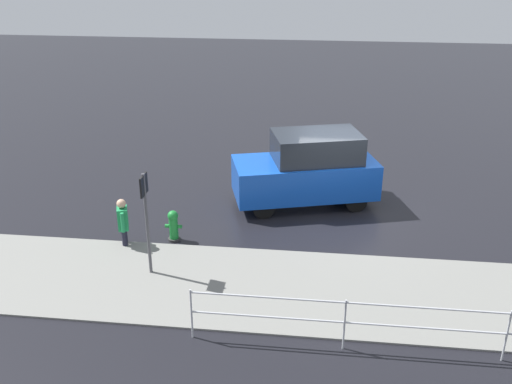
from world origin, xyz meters
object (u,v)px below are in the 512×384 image
object	(u,v)px
fire_hydrant	(173,226)
sign_post	(146,210)
pedestrian	(123,220)
moving_hatchback	(308,169)

from	to	relation	value
fire_hydrant	sign_post	xyz separation A→B (m)	(0.13, 1.59, 1.18)
fire_hydrant	sign_post	world-z (taller)	sign_post
pedestrian	sign_post	bearing A→B (deg)	129.68
fire_hydrant	pedestrian	xyz separation A→B (m)	(1.13, 0.38, 0.28)
pedestrian	sign_post	distance (m)	1.81
fire_hydrant	sign_post	bearing A→B (deg)	85.46
fire_hydrant	moving_hatchback	bearing A→B (deg)	-140.89
fire_hydrant	pedestrian	bearing A→B (deg)	18.46
moving_hatchback	fire_hydrant	xyz separation A→B (m)	(3.19, 2.59, -0.63)
moving_hatchback	pedestrian	xyz separation A→B (m)	(4.32, 2.97, -0.34)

